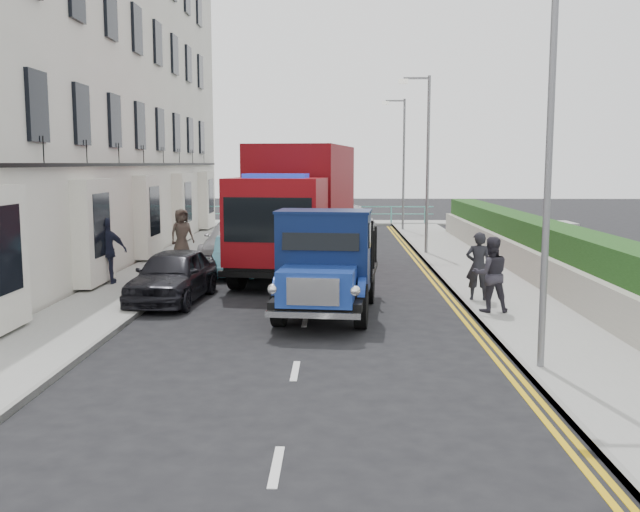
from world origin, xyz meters
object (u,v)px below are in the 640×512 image
at_px(lamp_mid, 425,154).
at_px(lamp_far, 401,156).
at_px(parked_car_front, 173,275).
at_px(pedestrian_east_near, 478,266).
at_px(lamp_near, 542,142).
at_px(red_lorry, 298,206).
at_px(bedford_lorry, 325,270).

distance_m(lamp_mid, lamp_far, 10.00).
bearing_deg(lamp_mid, parked_car_front, -128.75).
bearing_deg(pedestrian_east_near, lamp_mid, -81.05).
bearing_deg(lamp_near, pedestrian_east_near, 87.92).
distance_m(lamp_far, parked_car_front, 21.43).
bearing_deg(red_lorry, pedestrian_east_near, -37.84).
relative_size(lamp_near, parked_car_front, 1.70).
bearing_deg(lamp_mid, lamp_far, 90.00).
distance_m(lamp_far, pedestrian_east_near, 20.11).
height_order(bedford_lorry, parked_car_front, bedford_lorry).
relative_size(parked_car_front, pedestrian_east_near, 2.32).
xyz_separation_m(lamp_near, lamp_mid, (0.00, 16.00, 0.00)).
relative_size(lamp_far, parked_car_front, 1.70).
xyz_separation_m(lamp_far, pedestrian_east_near, (0.22, -19.88, -2.99)).
relative_size(lamp_mid, bedford_lorry, 1.27).
relative_size(lamp_near, pedestrian_east_near, 3.95).
distance_m(red_lorry, parked_car_front, 6.00).
relative_size(lamp_mid, lamp_far, 1.00).
height_order(bedford_lorry, red_lorry, red_lorry).
bearing_deg(bedford_lorry, red_lorry, 103.91).
xyz_separation_m(lamp_near, parked_car_front, (-7.78, 6.31, -3.30)).
bearing_deg(lamp_near, parked_car_front, 140.95).
xyz_separation_m(lamp_near, pedestrian_east_near, (0.22, 6.12, -2.99)).
bearing_deg(parked_car_front, red_lorry, 62.70).
height_order(lamp_far, red_lorry, lamp_far).
bearing_deg(lamp_near, lamp_far, 90.00).
bearing_deg(bedford_lorry, lamp_mid, 78.18).
relative_size(lamp_mid, pedestrian_east_near, 3.95).
distance_m(bedford_lorry, red_lorry, 7.11).
xyz_separation_m(lamp_far, bedford_lorry, (-3.72, -21.72, -2.83)).
bearing_deg(pedestrian_east_near, parked_car_front, 6.28).
height_order(lamp_near, red_lorry, lamp_near).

